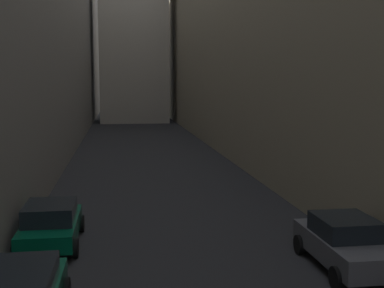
{
  "coord_description": "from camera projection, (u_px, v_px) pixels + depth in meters",
  "views": [
    {
      "loc": [
        -2.08,
        9.3,
        5.45
      ],
      "look_at": [
        0.0,
        23.45,
        3.66
      ],
      "focal_mm": 46.54,
      "sensor_mm": 36.0,
      "label": 1
    }
  ],
  "objects": [
    {
      "name": "building_block_right",
      "position": [
        276.0,
        21.0,
        41.22
      ],
      "size": [
        10.98,
        108.0,
        20.86
      ],
      "primitive_type": "cube",
      "color": "gray",
      "rests_on": "ground"
    },
    {
      "name": "parked_car_left_far",
      "position": [
        51.0,
        223.0,
        16.59
      ],
      "size": [
        1.96,
        4.04,
        1.45
      ],
      "rotation": [
        0.0,
        0.0,
        1.57
      ],
      "color": "#05472D",
      "rests_on": "ground"
    },
    {
      "name": "parked_car_right_far",
      "position": [
        345.0,
        243.0,
        14.53
      ],
      "size": [
        1.95,
        4.01,
        1.53
      ],
      "rotation": [
        0.0,
        0.0,
        1.57
      ],
      "color": "#4C4C51",
      "rests_on": "ground"
    },
    {
      "name": "ground_plane",
      "position": [
        146.0,
        152.0,
        38.97
      ],
      "size": [
        264.0,
        264.0,
        0.0
      ],
      "primitive_type": "plane",
      "color": "#232326"
    }
  ]
}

